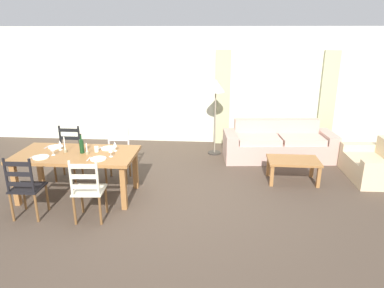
# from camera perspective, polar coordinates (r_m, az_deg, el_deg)

# --- Properties ---
(ground_plane) EXTENTS (9.60, 9.60, 0.02)m
(ground_plane) POSITION_cam_1_polar(r_m,az_deg,el_deg) (5.64, -4.49, -9.58)
(ground_plane) COLOR #4C3E32
(wall_far) EXTENTS (9.60, 0.16, 2.70)m
(wall_far) POSITION_cam_1_polar(r_m,az_deg,el_deg) (8.36, -1.23, 9.47)
(wall_far) COLOR beige
(wall_far) RESTS_ON ground_plane
(curtain_panel_left) EXTENTS (0.35, 0.08, 2.20)m
(curtain_panel_left) POSITION_cam_1_polar(r_m,az_deg,el_deg) (8.23, 4.99, 7.49)
(curtain_panel_left) COLOR #B2B485
(curtain_panel_left) RESTS_ON ground_plane
(curtain_panel_right) EXTENTS (0.35, 0.08, 2.20)m
(curtain_panel_right) POSITION_cam_1_polar(r_m,az_deg,el_deg) (8.59, 21.32, 6.78)
(curtain_panel_right) COLOR #B2B485
(curtain_panel_right) RESTS_ON ground_plane
(dining_table) EXTENTS (1.90, 0.96, 0.75)m
(dining_table) POSITION_cam_1_polar(r_m,az_deg,el_deg) (5.85, -18.42, -2.22)
(dining_table) COLOR #9E6837
(dining_table) RESTS_ON ground_plane
(dining_chair_near_left) EXTENTS (0.43, 0.41, 0.96)m
(dining_chair_near_left) POSITION_cam_1_polar(r_m,az_deg,el_deg) (5.52, -25.64, -6.43)
(dining_chair_near_left) COLOR black
(dining_chair_near_left) RESTS_ON ground_plane
(dining_chair_near_right) EXTENTS (0.45, 0.43, 0.96)m
(dining_chair_near_right) POSITION_cam_1_polar(r_m,az_deg,el_deg) (5.12, -16.68, -7.23)
(dining_chair_near_right) COLOR beige
(dining_chair_near_right) RESTS_ON ground_plane
(dining_chair_far_left) EXTENTS (0.42, 0.40, 0.96)m
(dining_chair_far_left) POSITION_cam_1_polar(r_m,az_deg,el_deg) (6.72, -19.60, -1.43)
(dining_chair_far_left) COLOR black
(dining_chair_far_left) RESTS_ON ground_plane
(dining_chair_far_right) EXTENTS (0.44, 0.42, 0.96)m
(dining_chair_far_right) POSITION_cam_1_polar(r_m,az_deg,el_deg) (6.41, -12.07, -1.68)
(dining_chair_far_right) COLOR beige
(dining_chair_far_right) RESTS_ON ground_plane
(dinner_plate_near_left) EXTENTS (0.24, 0.24, 0.02)m
(dinner_plate_near_left) POSITION_cam_1_polar(r_m,az_deg,el_deg) (5.80, -23.54, -2.00)
(dinner_plate_near_left) COLOR white
(dinner_plate_near_left) RESTS_ON dining_table
(fork_near_left) EXTENTS (0.03, 0.17, 0.01)m
(fork_near_left) POSITION_cam_1_polar(r_m,az_deg,el_deg) (5.88, -24.83, -2.00)
(fork_near_left) COLOR silver
(fork_near_left) RESTS_ON dining_table
(dinner_plate_near_right) EXTENTS (0.24, 0.24, 0.02)m
(dinner_plate_near_right) POSITION_cam_1_polar(r_m,az_deg,el_deg) (5.44, -15.13, -2.37)
(dinner_plate_near_right) COLOR white
(dinner_plate_near_right) RESTS_ON dining_table
(fork_near_right) EXTENTS (0.02, 0.17, 0.01)m
(fork_near_right) POSITION_cam_1_polar(r_m,az_deg,el_deg) (5.50, -16.60, -2.36)
(fork_near_right) COLOR silver
(fork_near_right) RESTS_ON dining_table
(dinner_plate_far_left) EXTENTS (0.24, 0.24, 0.02)m
(dinner_plate_far_left) POSITION_cam_1_polar(r_m,az_deg,el_deg) (6.22, -21.46, -0.44)
(dinner_plate_far_left) COLOR white
(dinner_plate_far_left) RESTS_ON dining_table
(fork_far_left) EXTENTS (0.03, 0.17, 0.01)m
(fork_far_left) POSITION_cam_1_polar(r_m,az_deg,el_deg) (6.29, -22.69, -0.46)
(fork_far_left) COLOR silver
(fork_far_left) RESTS_ON dining_table
(dinner_plate_far_right) EXTENTS (0.24, 0.24, 0.02)m
(dinner_plate_far_right) POSITION_cam_1_polar(r_m,az_deg,el_deg) (5.89, -13.55, -0.68)
(dinner_plate_far_right) COLOR white
(dinner_plate_far_right) RESTS_ON dining_table
(fork_far_right) EXTENTS (0.02, 0.17, 0.01)m
(fork_far_right) POSITION_cam_1_polar(r_m,az_deg,el_deg) (5.94, -14.93, -0.69)
(fork_far_right) COLOR silver
(fork_far_right) RESTS_ON dining_table
(wine_bottle) EXTENTS (0.07, 0.07, 0.32)m
(wine_bottle) POSITION_cam_1_polar(r_m,az_deg,el_deg) (5.77, -17.66, -0.30)
(wine_bottle) COLOR #143819
(wine_bottle) RESTS_ON dining_table
(wine_glass_near_left) EXTENTS (0.06, 0.06, 0.16)m
(wine_glass_near_left) POSITION_cam_1_polar(r_m,az_deg,el_deg) (5.82, -21.91, -0.69)
(wine_glass_near_left) COLOR white
(wine_glass_near_left) RESTS_ON dining_table
(wine_glass_near_right) EXTENTS (0.06, 0.06, 0.16)m
(wine_glass_near_right) POSITION_cam_1_polar(r_m,az_deg,el_deg) (5.48, -13.24, -0.96)
(wine_glass_near_right) COLOR white
(wine_glass_near_right) RESTS_ON dining_table
(wine_glass_far_left) EXTENTS (0.06, 0.06, 0.16)m
(wine_glass_far_left) POSITION_cam_1_polar(r_m,az_deg,el_deg) (6.03, -20.86, 0.08)
(wine_glass_far_left) COLOR white
(wine_glass_far_left) RESTS_ON dining_table
(wine_glass_far_right) EXTENTS (0.06, 0.06, 0.16)m
(wine_glass_far_right) POSITION_cam_1_polar(r_m,az_deg,el_deg) (5.73, -12.55, -0.07)
(wine_glass_far_right) COLOR white
(wine_glass_far_right) RESTS_ON dining_table
(coffee_cup_primary) EXTENTS (0.07, 0.07, 0.09)m
(coffee_cup_primary) POSITION_cam_1_polar(r_m,az_deg,el_deg) (5.78, -15.40, -0.81)
(coffee_cup_primary) COLOR silver
(coffee_cup_primary) RESTS_ON dining_table
(candle_tall) EXTENTS (0.05, 0.05, 0.26)m
(candle_tall) POSITION_cam_1_polar(r_m,az_deg,el_deg) (5.89, -20.11, -0.62)
(candle_tall) COLOR #998C66
(candle_tall) RESTS_ON dining_table
(candle_short) EXTENTS (0.05, 0.05, 0.18)m
(candle_short) POSITION_cam_1_polar(r_m,az_deg,el_deg) (5.70, -16.85, -1.17)
(candle_short) COLOR #998C66
(candle_short) RESTS_ON dining_table
(couch) EXTENTS (2.34, 1.01, 0.80)m
(couch) POSITION_cam_1_polar(r_m,az_deg,el_deg) (7.60, 13.89, -0.16)
(couch) COLOR tan
(couch) RESTS_ON ground_plane
(coffee_table) EXTENTS (0.90, 0.56, 0.42)m
(coffee_table) POSITION_cam_1_polar(r_m,az_deg,el_deg) (6.47, 16.29, -3.01)
(coffee_table) COLOR #9E6837
(coffee_table) RESTS_ON ground_plane
(armchair_upholstered) EXTENTS (0.82, 1.18, 0.72)m
(armchair_upholstered) POSITION_cam_1_polar(r_m,az_deg,el_deg) (7.21, 27.91, -3.18)
(armchair_upholstered) COLOR beige
(armchair_upholstered) RESTS_ON ground_plane
(standing_lamp) EXTENTS (0.40, 0.40, 1.64)m
(standing_lamp) POSITION_cam_1_polar(r_m,az_deg,el_deg) (7.41, 3.91, 8.79)
(standing_lamp) COLOR #332D28
(standing_lamp) RESTS_ON ground_plane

